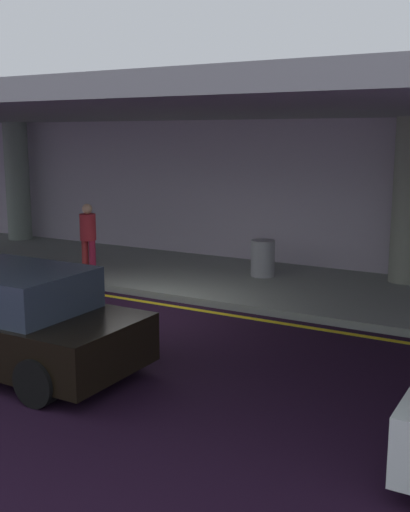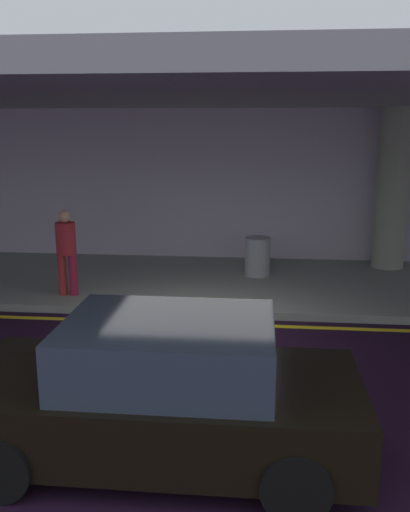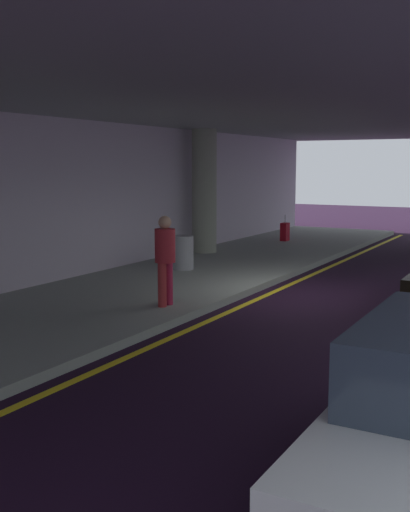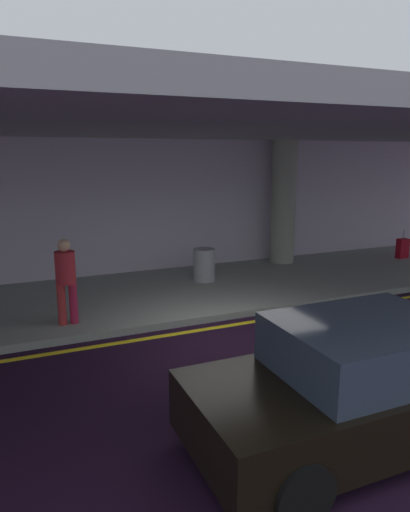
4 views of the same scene
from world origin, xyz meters
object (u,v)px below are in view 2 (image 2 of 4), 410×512
Objects in this scene: car_black at (163,393)px; support_column_center at (392,189)px; trash_bin_steel at (257,256)px; traveler_with_luggage at (66,247)px.

support_column_center is at bearing -112.01° from car_black.
car_black is at bearing -97.64° from trash_bin_steel.
trash_bin_steel is at bearing -93.19° from car_black.
support_column_center is 7.37m from traveler_with_luggage.
trash_bin_steel is (-3.03, -1.07, -1.40)m from support_column_center.
car_black is at bearing 173.67° from traveler_with_luggage.
trash_bin_steel is at bearing -98.13° from traveler_with_luggage.
traveler_with_luggage is 1.98× the size of trash_bin_steel.
traveler_with_luggage is 4.15m from trash_bin_steel.
trash_bin_steel is (3.67, 1.87, -0.54)m from traveler_with_luggage.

